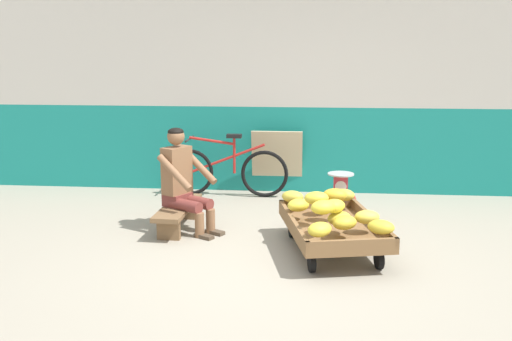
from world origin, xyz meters
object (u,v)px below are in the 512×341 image
at_px(banana_cart, 332,229).
at_px(low_bench, 178,211).
at_px(vendor_seated, 183,180).
at_px(bicycle_near_left, 227,171).
at_px(plastic_crate, 340,211).
at_px(sign_board, 277,161).
at_px(weighing_scale, 341,185).

distance_m(banana_cart, low_bench, 1.80).
distance_m(low_bench, vendor_seated, 0.38).
bearing_deg(bicycle_near_left, vendor_seated, -99.59).
height_order(plastic_crate, sign_board, sign_board).
bearing_deg(bicycle_near_left, sign_board, 23.33).
height_order(vendor_seated, weighing_scale, vendor_seated).
bearing_deg(sign_board, plastic_crate, -60.47).
distance_m(plastic_crate, bicycle_near_left, 1.88).
distance_m(banana_cart, bicycle_near_left, 2.52).
distance_m(vendor_seated, sign_board, 2.06).
bearing_deg(vendor_seated, plastic_crate, 13.22).
xyz_separation_m(vendor_seated, weighing_scale, (1.74, 0.41, -0.11)).
xyz_separation_m(low_bench, bicycle_near_left, (0.34, 1.51, 0.15)).
bearing_deg(low_bench, plastic_crate, 11.32).
xyz_separation_m(banana_cart, weighing_scale, (0.12, 0.98, 0.21)).
xyz_separation_m(plastic_crate, bicycle_near_left, (-1.47, 1.14, 0.20)).
height_order(weighing_scale, sign_board, sign_board).
xyz_separation_m(banana_cart, plastic_crate, (0.12, 0.98, -0.09)).
bearing_deg(low_bench, sign_board, 60.81).
bearing_deg(banana_cart, sign_board, 106.04).
relative_size(vendor_seated, weighing_scale, 3.80).
bearing_deg(sign_board, low_bench, -119.19).
distance_m(vendor_seated, weighing_scale, 1.79).
height_order(bicycle_near_left, sign_board, sign_board).
bearing_deg(weighing_scale, sign_board, 119.51).
relative_size(vendor_seated, plastic_crate, 3.17).
bearing_deg(vendor_seated, sign_board, 63.25).
height_order(vendor_seated, plastic_crate, vendor_seated).
relative_size(banana_cart, plastic_crate, 4.41).
relative_size(banana_cart, weighing_scale, 5.29).
relative_size(banana_cart, low_bench, 1.43).
bearing_deg(bicycle_near_left, weighing_scale, -37.84).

